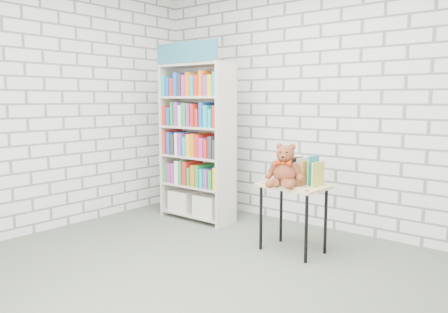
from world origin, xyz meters
The scene contains 6 objects.
ground centered at (0.00, 0.00, 0.00)m, with size 4.50×4.50×0.00m, color #525A4C.
room_shell centered at (0.00, 0.00, 1.78)m, with size 4.52×4.02×2.81m.
bookshelf centered at (-1.26, 1.36, 0.96)m, with size 0.93×0.36×2.10m.
display_table centered at (0.24, 1.07, 0.56)m, with size 0.64×0.47×0.65m.
table_books centered at (0.24, 1.17, 0.78)m, with size 0.44×0.22×0.25m.
teddy_bear centered at (0.19, 0.98, 0.81)m, with size 0.36×0.35×0.39m.
Camera 1 is at (2.28, -2.48, 1.45)m, focal length 35.00 mm.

